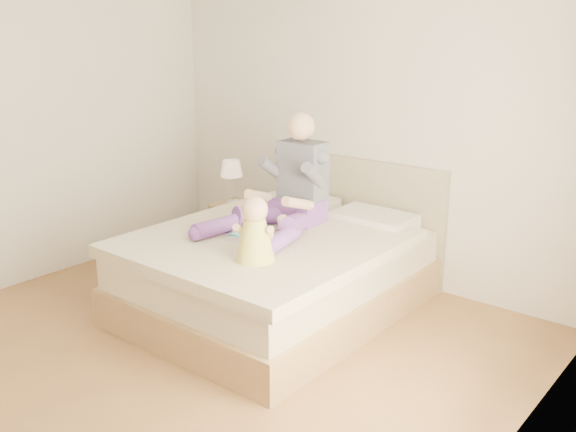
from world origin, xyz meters
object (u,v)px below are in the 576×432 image
Objects in this scene: baby at (255,234)px; adult at (288,193)px; bed at (283,267)px; nightstand at (239,231)px; tray at (263,233)px.

adult is at bearing 87.43° from baby.
nightstand is (-1.00, 0.58, -0.06)m from bed.
tray is 0.49m from baby.
tray is at bearing -93.63° from bed.
bed is 2.06× the size of adult.
baby is at bearing -46.90° from nightstand.
tray is (0.03, -0.33, -0.23)m from adult.
nightstand is at bearing 111.51° from baby.
adult is 2.47× the size of baby.
tray is at bearing 99.62° from baby.
bed reaches higher than nightstand.
nightstand is 1.22m from adult.
bed is at bearing 88.02° from baby.
baby reaches higher than bed.
tray is 1.24× the size of baby.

